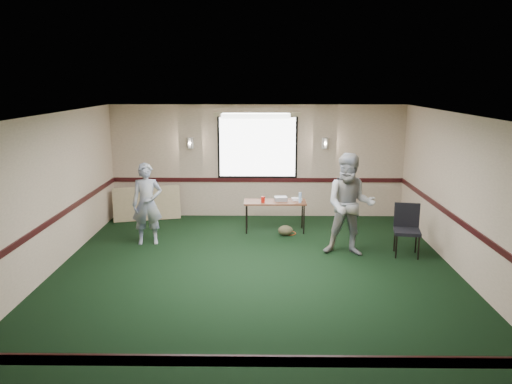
{
  "coord_description": "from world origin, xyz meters",
  "views": [
    {
      "loc": [
        0.12,
        -7.83,
        3.24
      ],
      "look_at": [
        0.0,
        1.3,
        1.2
      ],
      "focal_mm": 35.0,
      "sensor_mm": 36.0,
      "label": 1
    }
  ],
  "objects_px": {
    "folding_table": "(275,203)",
    "conference_chair": "(407,225)",
    "person_right": "(350,205)",
    "person_left": "(147,204)",
    "projector": "(281,199)"
  },
  "relations": [
    {
      "from": "person_left",
      "to": "person_right",
      "type": "relative_size",
      "value": 0.85
    },
    {
      "from": "folding_table",
      "to": "person_left",
      "type": "relative_size",
      "value": 0.82
    },
    {
      "from": "folding_table",
      "to": "conference_chair",
      "type": "bearing_deg",
      "value": -30.92
    },
    {
      "from": "conference_chair",
      "to": "person_left",
      "type": "distance_m",
      "value": 5.1
    },
    {
      "from": "conference_chair",
      "to": "person_left",
      "type": "xyz_separation_m",
      "value": [
        -5.06,
        0.57,
        0.26
      ]
    },
    {
      "from": "folding_table",
      "to": "person_left",
      "type": "distance_m",
      "value": 2.74
    },
    {
      "from": "folding_table",
      "to": "person_right",
      "type": "height_order",
      "value": "person_right"
    },
    {
      "from": "folding_table",
      "to": "conference_chair",
      "type": "relative_size",
      "value": 1.39
    },
    {
      "from": "projector",
      "to": "conference_chair",
      "type": "height_order",
      "value": "conference_chair"
    },
    {
      "from": "conference_chair",
      "to": "folding_table",
      "type": "bearing_deg",
      "value": 159.53
    },
    {
      "from": "projector",
      "to": "person_right",
      "type": "bearing_deg",
      "value": -57.42
    },
    {
      "from": "person_left",
      "to": "folding_table",
      "type": "bearing_deg",
      "value": 9.77
    },
    {
      "from": "folding_table",
      "to": "person_right",
      "type": "bearing_deg",
      "value": -48.13
    },
    {
      "from": "folding_table",
      "to": "conference_chair",
      "type": "height_order",
      "value": "conference_chair"
    },
    {
      "from": "folding_table",
      "to": "projector",
      "type": "height_order",
      "value": "projector"
    }
  ]
}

